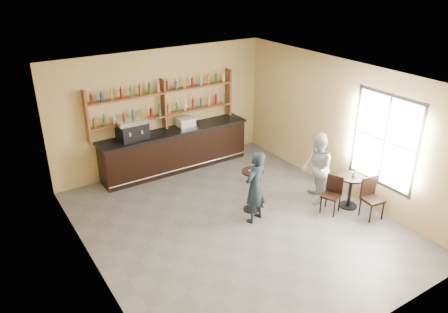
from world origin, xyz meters
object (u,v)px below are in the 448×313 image
patron_second (316,168)px  man_main (255,187)px  chair_south (373,199)px  cafe_table (350,191)px  pedestal_table (252,191)px  espresso_machine (132,129)px  chair_west (331,195)px  bar_counter (175,150)px  pastry_case (186,123)px

patron_second → man_main: bearing=-60.4°
chair_south → cafe_table: bearing=103.3°
pedestal_table → chair_south: 2.64m
espresso_machine → chair_west: espresso_machine is taller
cafe_table → chair_west: bearing=174.8°
chair_south → patron_second: bearing=122.5°
bar_counter → chair_west: bearing=-64.1°
pastry_case → chair_west: pastry_case is taller
bar_counter → cafe_table: (2.44, -3.94, -0.17)m
man_main → chair_south: man_main is taller
chair_west → patron_second: patron_second is taller
bar_counter → chair_south: bar_counter is taller
patron_second → espresso_machine: bearing=-104.3°
espresso_machine → pedestal_table: size_ratio=0.72×
pedestal_table → man_main: man_main is taller
bar_counter → pedestal_table: bar_counter is taller
man_main → patron_second: size_ratio=0.97×
pastry_case → patron_second: size_ratio=0.27×
man_main → espresso_machine: bearing=-86.7°
pedestal_table → espresso_machine: bearing=119.5°
bar_counter → chair_west: size_ratio=4.80×
chair_west → pastry_case: bearing=178.2°
pedestal_table → chair_west: pedestal_table is taller
chair_west → patron_second: bearing=151.1°
bar_counter → patron_second: bearing=-59.6°
man_main → pastry_case: bearing=-111.8°
cafe_table → chair_west: (-0.55, 0.05, 0.04)m
espresso_machine → chair_south: 5.89m
man_main → cafe_table: 2.33m
man_main → chair_west: man_main is taller
pastry_case → chair_west: size_ratio=0.52×
espresso_machine → chair_south: (3.64, -4.54, -0.91)m
chair_south → espresso_machine: bearing=137.3°
pedestal_table → patron_second: bearing=-17.2°
cafe_table → pedestal_table: bearing=151.3°
bar_counter → pedestal_table: bearing=-80.8°
patron_second → cafe_table: bearing=71.0°
pedestal_table → cafe_table: (1.98, -1.08, -0.11)m
espresso_machine → chair_west: 5.03m
espresso_machine → patron_second: 4.57m
man_main → cafe_table: man_main is taller
man_main → chair_west: (1.63, -0.66, -0.39)m
pastry_case → chair_south: (2.14, -4.54, -0.79)m
man_main → patron_second: 1.69m
espresso_machine → pedestal_table: bearing=-67.0°
pedestal_table → chair_south: size_ratio=1.08×
espresso_machine → man_main: size_ratio=0.44×
pedestal_table → man_main: 0.53m
man_main → patron_second: bearing=156.7°
cafe_table → man_main: bearing=161.9°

